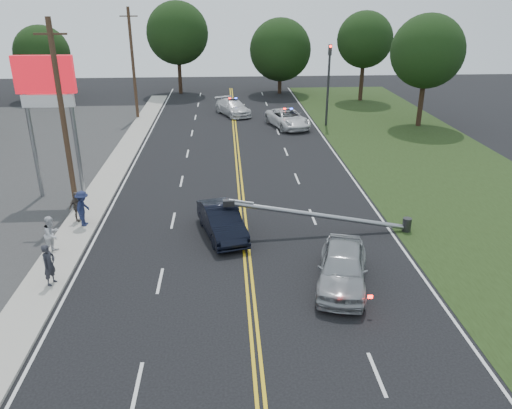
{
  "coord_description": "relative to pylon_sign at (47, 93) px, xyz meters",
  "views": [
    {
      "loc": [
        -0.84,
        -14.03,
        10.94
      ],
      "look_at": [
        0.54,
        7.87,
        1.7
      ],
      "focal_mm": 35.0,
      "sensor_mm": 36.0,
      "label": 1
    }
  ],
  "objects": [
    {
      "name": "grass_verge",
      "position": [
        24.0,
        -4.0,
        -5.99
      ],
      "size": [
        12.0,
        80.0,
        0.01
      ],
      "primitive_type": "cube",
      "color": "black",
      "rests_on": "ground"
    },
    {
      "name": "fallen_streetlight",
      "position": [
        14.69,
        -6.0,
        -5.08
      ],
      "size": [
        9.36,
        0.44,
        1.91
      ],
      "color": "#2D2D30",
      "rests_on": "ground"
    },
    {
      "name": "tree_6",
      "position": [
        4.42,
        32.98,
        0.88
      ],
      "size": [
        7.1,
        7.1,
        10.43
      ],
      "color": "black",
      "rests_on": "ground"
    },
    {
      "name": "traffic_signal",
      "position": [
        18.8,
        16.0,
        -1.79
      ],
      "size": [
        0.28,
        0.41,
        7.05
      ],
      "color": "#2D2D30",
      "rests_on": "ground"
    },
    {
      "name": "centerline_yellow",
      "position": [
        10.5,
        -4.0,
        -5.99
      ],
      "size": [
        0.36,
        80.0,
        0.0
      ],
      "primitive_type": "cube",
      "color": "gold",
      "rests_on": "ground"
    },
    {
      "name": "ground",
      "position": [
        10.5,
        -14.0,
        -6.0
      ],
      "size": [
        120.0,
        120.0,
        0.0
      ],
      "primitive_type": "plane",
      "color": "black",
      "rests_on": "ground"
    },
    {
      "name": "tree_9",
      "position": [
        27.13,
        15.4,
        0.48
      ],
      "size": [
        6.25,
        6.25,
        9.61
      ],
      "color": "black",
      "rests_on": "ground"
    },
    {
      "name": "crashed_sedan",
      "position": [
        9.38,
        -5.87,
        -5.25
      ],
      "size": [
        2.67,
        4.81,
        1.5
      ],
      "primitive_type": "imported",
      "rotation": [
        0.0,
        0.0,
        0.25
      ],
      "color": "black",
      "rests_on": "ground"
    },
    {
      "name": "tree_8",
      "position": [
        24.88,
        27.35,
        0.5
      ],
      "size": [
        5.96,
        5.96,
        9.49
      ],
      "color": "black",
      "rests_on": "ground"
    },
    {
      "name": "bystander_d",
      "position": [
        1.94,
        -3.93,
        -5.08
      ],
      "size": [
        0.85,
        0.98,
        1.58
      ],
      "primitive_type": "imported",
      "rotation": [
        0.0,
        0.0,
        0.96
      ],
      "color": "#5A5048",
      "rests_on": "sidewalk"
    },
    {
      "name": "emergency_b",
      "position": [
        10.47,
        20.86,
        -5.25
      ],
      "size": [
        3.92,
        5.53,
        1.49
      ],
      "primitive_type": "imported",
      "rotation": [
        0.0,
        0.0,
        0.4
      ],
      "color": "silver",
      "rests_on": "ground"
    },
    {
      "name": "pylon_sign",
      "position": [
        0.0,
        0.0,
        0.0
      ],
      "size": [
        3.2,
        0.35,
        8.0
      ],
      "color": "gray",
      "rests_on": "ground"
    },
    {
      "name": "waiting_sedan",
      "position": [
        14.24,
        -10.78,
        -5.18
      ],
      "size": [
        3.09,
        5.14,
        1.64
      ],
      "primitive_type": "imported",
      "rotation": [
        0.0,
        0.0,
        -0.26
      ],
      "color": "#979A9E",
      "rests_on": "ground"
    },
    {
      "name": "utility_pole_mid",
      "position": [
        1.3,
        -2.0,
        -0.91
      ],
      "size": [
        1.6,
        0.28,
        10.0
      ],
      "color": "#382619",
      "rests_on": "ground"
    },
    {
      "name": "bystander_c",
      "position": [
        2.41,
        -4.51,
        -4.96
      ],
      "size": [
        0.8,
        1.25,
        1.84
      ],
      "primitive_type": "imported",
      "rotation": [
        0.0,
        0.0,
        1.47
      ],
      "color": "#1C2347",
      "rests_on": "sidewalk"
    },
    {
      "name": "bystander_b",
      "position": [
        1.74,
        -7.35,
        -5.0
      ],
      "size": [
        0.92,
        1.03,
        1.76
      ],
      "primitive_type": "imported",
      "rotation": [
        0.0,
        0.0,
        1.22
      ],
      "color": "silver",
      "rests_on": "sidewalk"
    },
    {
      "name": "tree_5",
      "position": [
        -10.4,
        30.66,
        -1.01
      ],
      "size": [
        6.01,
        6.01,
        8.0
      ],
      "color": "black",
      "rests_on": "ground"
    },
    {
      "name": "emergency_a",
      "position": [
        15.24,
        15.63,
        -5.22
      ],
      "size": [
        4.04,
        6.07,
        1.55
      ],
      "primitive_type": "imported",
      "rotation": [
        0.0,
        0.0,
        0.29
      ],
      "color": "silver",
      "rests_on": "ground"
    },
    {
      "name": "tree_7",
      "position": [
        16.3,
        32.26,
        -0.96
      ],
      "size": [
        7.16,
        7.16,
        8.62
      ],
      "color": "black",
      "rests_on": "ground"
    },
    {
      "name": "sidewalk",
      "position": [
        2.1,
        -4.0,
        -5.94
      ],
      "size": [
        1.8,
        70.0,
        0.12
      ],
      "primitive_type": "cube",
      "color": "#A8A398",
      "rests_on": "ground"
    },
    {
      "name": "bystander_a",
      "position": [
        2.49,
        -10.12,
        -5.0
      ],
      "size": [
        0.6,
        0.74,
        1.75
      ],
      "primitive_type": "imported",
      "rotation": [
        0.0,
        0.0,
        1.24
      ],
      "color": "#27272F",
      "rests_on": "sidewalk"
    },
    {
      "name": "utility_pole_far",
      "position": [
        1.3,
        20.0,
        -0.91
      ],
      "size": [
        1.6,
        0.28,
        10.0
      ],
      "color": "#382619",
      "rests_on": "ground"
    }
  ]
}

